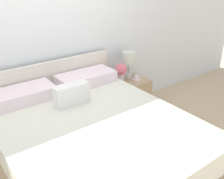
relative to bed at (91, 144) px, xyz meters
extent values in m
plane|color=#CCB28E|center=(0.00, 1.00, -0.34)|extent=(12.00, 12.00, 0.00)
cube|color=white|center=(0.00, 1.07, 0.96)|extent=(8.00, 0.06, 2.60)
cube|color=tan|center=(0.00, -0.06, -0.15)|extent=(1.73, 2.11, 0.38)
cube|color=white|center=(0.00, -0.06, 0.17)|extent=(1.70, 2.07, 0.28)
cube|color=silver|center=(0.00, 0.97, 0.14)|extent=(1.76, 0.05, 0.96)
cube|color=white|center=(-0.42, 0.75, 0.38)|extent=(0.73, 0.36, 0.14)
cube|color=white|center=(0.42, 0.75, 0.38)|extent=(0.73, 0.36, 0.14)
cube|color=white|center=(0.00, 0.36, 0.43)|extent=(0.38, 0.13, 0.23)
cube|color=tan|center=(1.16, 0.75, -0.08)|extent=(0.47, 0.45, 0.52)
sphere|color=#B2AD93|center=(1.16, 0.52, 0.06)|extent=(0.02, 0.02, 0.02)
cylinder|color=white|center=(1.21, 0.85, 0.21)|extent=(0.12, 0.12, 0.07)
cylinder|color=#B7B29E|center=(1.21, 0.85, 0.32)|extent=(0.02, 0.02, 0.14)
cylinder|color=silver|center=(1.21, 0.85, 0.47)|extent=(0.20, 0.20, 0.17)
cylinder|color=silver|center=(1.00, 0.78, 0.24)|extent=(0.09, 0.09, 0.13)
sphere|color=#E06B7F|center=(1.00, 0.78, 0.36)|extent=(0.17, 0.17, 0.17)
sphere|color=#609356|center=(1.05, 0.78, 0.32)|extent=(0.07, 0.07, 0.07)
cylinder|color=white|center=(1.24, 0.70, 0.18)|extent=(0.12, 0.12, 0.01)
cylinder|color=white|center=(1.24, 0.70, 0.21)|extent=(0.08, 0.08, 0.06)
camera|label=1|loc=(-1.15, -1.91, 1.64)|focal=42.00mm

